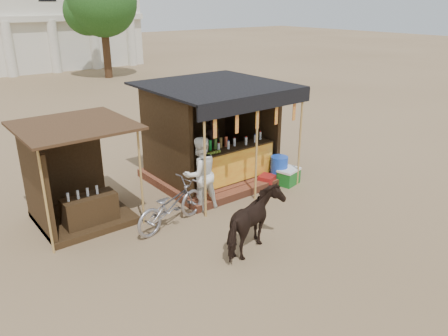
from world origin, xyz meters
TOP-DOWN VIEW (x-y plane):
  - ground at (0.00, 0.00)m, footprint 120.00×120.00m
  - main_stall at (1.00, 3.36)m, footprint 3.60×3.61m
  - secondary_stall at (-3.17, 3.24)m, footprint 2.40×2.40m
  - cow at (-0.72, -0.35)m, footprint 1.73×1.25m
  - motorbike at (-1.50, 1.66)m, footprint 2.11×1.12m
  - bystander at (-0.45, 1.98)m, footprint 0.95×0.76m
  - blue_barrel at (2.30, 2.00)m, footprint 0.58×0.58m
  - red_crate at (1.85, 2.00)m, footprint 0.56×0.54m
  - cooler at (2.42, 1.72)m, footprint 0.72×0.58m
  - tree at (5.81, 22.14)m, footprint 4.50×4.40m

SIDE VIEW (x-z plane):
  - ground at x=0.00m, z-range 0.00..0.00m
  - red_crate at x=1.85m, z-range 0.00..0.31m
  - cooler at x=2.42m, z-range 0.00..0.46m
  - blue_barrel at x=2.30m, z-range 0.00..0.77m
  - motorbike at x=-1.50m, z-range 0.00..1.05m
  - cow at x=-0.72m, z-range 0.00..1.33m
  - secondary_stall at x=-3.17m, z-range -0.34..2.04m
  - bystander at x=-0.45m, z-range 0.00..1.88m
  - main_stall at x=1.00m, z-range -0.37..2.41m
  - tree at x=5.81m, z-range 1.13..8.13m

